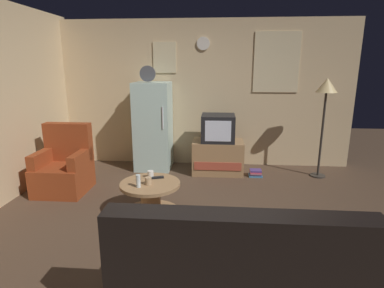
{
  "coord_description": "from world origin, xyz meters",
  "views": [
    {
      "loc": [
        0.25,
        -3.17,
        1.79
      ],
      "look_at": [
        -0.07,
        0.9,
        0.75
      ],
      "focal_mm": 29.33,
      "sensor_mm": 36.0,
      "label": 1
    }
  ],
  "objects_px": {
    "fridge": "(153,126)",
    "mug_ceramic_tan": "(148,181)",
    "armchair": "(64,168)",
    "couch": "(236,277)",
    "crt_tv": "(218,128)",
    "tv_stand": "(218,157)",
    "book_stack": "(256,173)",
    "wine_glass": "(138,181)",
    "coffee_table": "(151,199)",
    "remote_control": "(158,177)",
    "standing_lamp": "(326,93)",
    "mug_ceramic_white": "(151,174)"
  },
  "relations": [
    {
      "from": "mug_ceramic_tan",
      "to": "armchair",
      "type": "relative_size",
      "value": 0.09
    },
    {
      "from": "tv_stand",
      "to": "armchair",
      "type": "distance_m",
      "value": 2.41
    },
    {
      "from": "mug_ceramic_tan",
      "to": "book_stack",
      "type": "relative_size",
      "value": 0.41
    },
    {
      "from": "mug_ceramic_tan",
      "to": "wine_glass",
      "type": "bearing_deg",
      "value": -137.86
    },
    {
      "from": "crt_tv",
      "to": "standing_lamp",
      "type": "distance_m",
      "value": 1.76
    },
    {
      "from": "tv_stand",
      "to": "standing_lamp",
      "type": "bearing_deg",
      "value": -1.91
    },
    {
      "from": "coffee_table",
      "to": "armchair",
      "type": "relative_size",
      "value": 0.75
    },
    {
      "from": "wine_glass",
      "to": "remote_control",
      "type": "xyz_separation_m",
      "value": [
        0.17,
        0.3,
        -0.06
      ]
    },
    {
      "from": "tv_stand",
      "to": "coffee_table",
      "type": "height_order",
      "value": "tv_stand"
    },
    {
      "from": "book_stack",
      "to": "coffee_table",
      "type": "bearing_deg",
      "value": -133.85
    },
    {
      "from": "coffee_table",
      "to": "crt_tv",
      "type": "bearing_deg",
      "value": 63.85
    },
    {
      "from": "tv_stand",
      "to": "book_stack",
      "type": "relative_size",
      "value": 3.87
    },
    {
      "from": "tv_stand",
      "to": "mug_ceramic_white",
      "type": "height_order",
      "value": "tv_stand"
    },
    {
      "from": "armchair",
      "to": "remote_control",
      "type": "bearing_deg",
      "value": -19.76
    },
    {
      "from": "coffee_table",
      "to": "mug_ceramic_tan",
      "type": "xyz_separation_m",
      "value": [
        -0.01,
        -0.06,
        0.26
      ]
    },
    {
      "from": "wine_glass",
      "to": "book_stack",
      "type": "height_order",
      "value": "wine_glass"
    },
    {
      "from": "mug_ceramic_tan",
      "to": "armchair",
      "type": "distance_m",
      "value": 1.59
    },
    {
      "from": "crt_tv",
      "to": "armchair",
      "type": "xyz_separation_m",
      "value": [
        -2.21,
        -0.95,
        -0.43
      ]
    },
    {
      "from": "coffee_table",
      "to": "mug_ceramic_tan",
      "type": "distance_m",
      "value": 0.26
    },
    {
      "from": "couch",
      "to": "mug_ceramic_tan",
      "type": "bearing_deg",
      "value": 123.38
    },
    {
      "from": "tv_stand",
      "to": "mug_ceramic_tan",
      "type": "bearing_deg",
      "value": -115.65
    },
    {
      "from": "fridge",
      "to": "mug_ceramic_tan",
      "type": "height_order",
      "value": "fridge"
    },
    {
      "from": "book_stack",
      "to": "remote_control",
      "type": "bearing_deg",
      "value": -135.64
    },
    {
      "from": "standing_lamp",
      "to": "fridge",
      "type": "bearing_deg",
      "value": 175.35
    },
    {
      "from": "couch",
      "to": "wine_glass",
      "type": "bearing_deg",
      "value": 127.71
    },
    {
      "from": "mug_ceramic_white",
      "to": "couch",
      "type": "bearing_deg",
      "value": -59.85
    },
    {
      "from": "remote_control",
      "to": "couch",
      "type": "height_order",
      "value": "couch"
    },
    {
      "from": "crt_tv",
      "to": "tv_stand",
      "type": "bearing_deg",
      "value": 7.76
    },
    {
      "from": "fridge",
      "to": "book_stack",
      "type": "relative_size",
      "value": 8.16
    },
    {
      "from": "crt_tv",
      "to": "mug_ceramic_tan",
      "type": "relative_size",
      "value": 6.0
    },
    {
      "from": "coffee_table",
      "to": "wine_glass",
      "type": "distance_m",
      "value": 0.34
    },
    {
      "from": "tv_stand",
      "to": "mug_ceramic_white",
      "type": "relative_size",
      "value": 9.33
    },
    {
      "from": "couch",
      "to": "standing_lamp",
      "type": "bearing_deg",
      "value": 63.66
    },
    {
      "from": "remote_control",
      "to": "tv_stand",
      "type": "bearing_deg",
      "value": 44.15
    },
    {
      "from": "remote_control",
      "to": "armchair",
      "type": "distance_m",
      "value": 1.56
    },
    {
      "from": "remote_control",
      "to": "armchair",
      "type": "height_order",
      "value": "armchair"
    },
    {
      "from": "standing_lamp",
      "to": "coffee_table",
      "type": "relative_size",
      "value": 2.21
    },
    {
      "from": "coffee_table",
      "to": "remote_control",
      "type": "bearing_deg",
      "value": 67.48
    },
    {
      "from": "couch",
      "to": "book_stack",
      "type": "height_order",
      "value": "couch"
    },
    {
      "from": "fridge",
      "to": "standing_lamp",
      "type": "xyz_separation_m",
      "value": [
        2.77,
        -0.23,
        0.6
      ]
    },
    {
      "from": "mug_ceramic_tan",
      "to": "couch",
      "type": "relative_size",
      "value": 0.05
    },
    {
      "from": "fridge",
      "to": "couch",
      "type": "distance_m",
      "value": 3.55
    },
    {
      "from": "couch",
      "to": "crt_tv",
      "type": "bearing_deg",
      "value": 92.46
    },
    {
      "from": "fridge",
      "to": "couch",
      "type": "xyz_separation_m",
      "value": [
        1.25,
        -3.3,
        -0.44
      ]
    },
    {
      "from": "standing_lamp",
      "to": "coffee_table",
      "type": "height_order",
      "value": "standing_lamp"
    },
    {
      "from": "wine_glass",
      "to": "mug_ceramic_tan",
      "type": "relative_size",
      "value": 1.67
    },
    {
      "from": "mug_ceramic_white",
      "to": "book_stack",
      "type": "bearing_deg",
      "value": 42.23
    },
    {
      "from": "armchair",
      "to": "couch",
      "type": "height_order",
      "value": "armchair"
    },
    {
      "from": "fridge",
      "to": "standing_lamp",
      "type": "bearing_deg",
      "value": -4.65
    },
    {
      "from": "mug_ceramic_white",
      "to": "armchair",
      "type": "distance_m",
      "value": 1.47
    }
  ]
}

